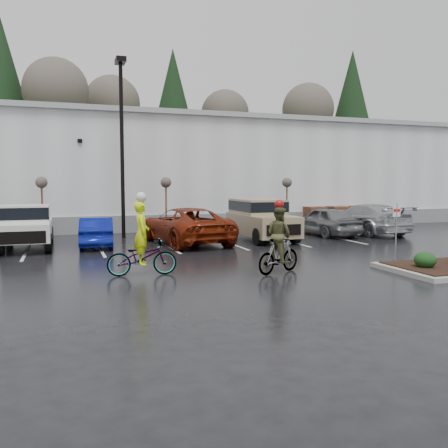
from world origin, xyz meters
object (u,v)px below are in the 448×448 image
object	(u,v)px
pallet_stack_b	(337,216)
car_far_silver	(365,219)
sapling_mid	(166,186)
cyclist_hivis	(142,250)
fire_lane_sign	(396,226)
sapling_east	(287,185)
sapling_west	(42,186)
pallet_stack_c	(360,216)
lamppost	(122,128)
suv_tan	(262,220)
car_grey	(325,221)
car_red	(185,226)
car_blue	(97,232)
cyclist_olive	(279,247)
pickup_white	(27,226)
pallet_stack_a	(314,217)

from	to	relation	value
pallet_stack_b	car_far_silver	bearing A→B (deg)	-102.84
sapling_mid	cyclist_hivis	distance (m)	12.09
fire_lane_sign	car_far_silver	size ratio (longest dim) A/B	0.38
sapling_east	fire_lane_sign	world-z (taller)	sapling_east
sapling_west	sapling_mid	world-z (taller)	same
sapling_mid	pallet_stack_c	size ratio (longest dim) A/B	2.37
cyclist_hivis	pallet_stack_c	bearing A→B (deg)	-48.89
lamppost	suv_tan	world-z (taller)	lamppost
sapling_west	car_grey	xyz separation A→B (m)	(14.59, -3.52, -1.93)
sapling_west	car_red	bearing A→B (deg)	-33.82
sapling_east	pallet_stack_c	xyz separation A→B (m)	(6.00, 1.00, -2.05)
car_blue	car_grey	size ratio (longest dim) A/B	0.87
sapling_west	pallet_stack_c	world-z (taller)	sapling_west
car_grey	sapling_west	bearing A→B (deg)	-17.90
car_grey	car_red	bearing A→B (deg)	1.53
pallet_stack_c	car_far_silver	world-z (taller)	car_far_silver
car_blue	fire_lane_sign	bearing A→B (deg)	141.62
sapling_mid	suv_tan	size ratio (longest dim) A/B	0.63
lamppost	sapling_mid	world-z (taller)	lamppost
lamppost	fire_lane_sign	bearing A→B (deg)	-56.54
pallet_stack_b	car_red	distance (m)	12.87
car_grey	pallet_stack_b	bearing A→B (deg)	-132.92
sapling_west	pallet_stack_b	world-z (taller)	sapling_west
sapling_west	cyclist_olive	bearing A→B (deg)	-59.18
pallet_stack_c	fire_lane_sign	bearing A→B (deg)	-120.72
pickup_white	fire_lane_sign	bearing A→B (deg)	-36.52
sapling_west	cyclist_olive	world-z (taller)	sapling_west
pallet_stack_b	fire_lane_sign	xyz separation A→B (m)	(-6.40, -13.80, 0.73)
car_far_silver	sapling_west	bearing A→B (deg)	-14.54
car_grey	cyclist_hivis	size ratio (longest dim) A/B	1.79
pallet_stack_a	cyclist_hivis	bearing A→B (deg)	-136.58
pallet_stack_a	pickup_white	size ratio (longest dim) A/B	0.26
sapling_mid	cyclist_hivis	bearing A→B (deg)	-105.58
pallet_stack_c	cyclist_olive	distance (m)	18.45
lamppost	car_red	bearing A→B (deg)	-53.33
lamppost	cyclist_olive	distance (m)	13.00
sapling_east	cyclist_olive	xyz separation A→B (m)	(-6.51, -12.56, -1.87)
sapling_east	suv_tan	size ratio (longest dim) A/B	0.63
lamppost	suv_tan	distance (m)	8.63
sapling_east	suv_tan	world-z (taller)	sapling_east
car_blue	car_red	xyz separation A→B (m)	(4.07, -0.26, 0.19)
fire_lane_sign	cyclist_olive	bearing A→B (deg)	176.76
sapling_mid	pallet_stack_c	bearing A→B (deg)	4.24
suv_tan	sapling_east	bearing A→B (deg)	50.69
sapling_east	pallet_stack_a	size ratio (longest dim) A/B	2.37
car_grey	pallet_stack_c	bearing A→B (deg)	-144.43
car_red	pallet_stack_b	bearing A→B (deg)	-163.28
sapling_mid	pallet_stack_c	xyz separation A→B (m)	(13.50, 1.00, -2.05)
sapling_west	cyclist_hivis	size ratio (longest dim) A/B	1.23
car_grey	cyclist_olive	world-z (taller)	cyclist_olive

